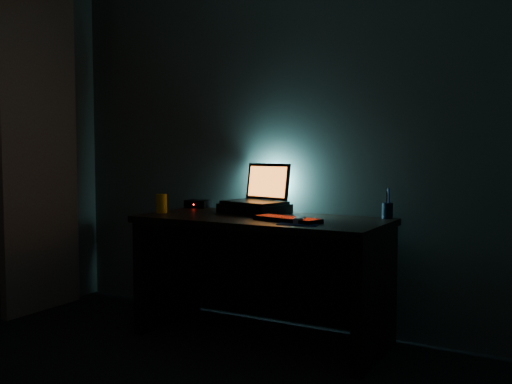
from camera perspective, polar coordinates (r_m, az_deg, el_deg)
room at (r=2.15m, az=-20.77°, el=6.65°), size 3.50×4.00×2.50m
desk at (r=3.52m, az=1.01°, el=-6.60°), size 1.50×0.70×0.75m
curtain at (r=4.37m, az=-20.89°, el=3.86°), size 0.06×0.65×2.30m
riser at (r=3.67m, az=-0.17°, el=-1.65°), size 0.46×0.39×0.06m
laptop at (r=3.70m, az=0.37°, el=-0.20°), size 0.43×0.36×0.26m
keyboard at (r=3.23m, az=3.15°, el=-2.73°), size 0.43×0.23×0.03m
mousepad at (r=3.14m, az=4.39°, el=-3.12°), size 0.26×0.24×0.00m
mouse at (r=3.14m, az=4.39°, el=-2.84°), size 0.08×0.10×0.03m
pen_cup at (r=3.45m, az=13.00°, el=-1.83°), size 0.08×0.08×0.09m
juice_glass at (r=3.72m, az=-9.43°, el=-1.14°), size 0.09×0.09×0.12m
router at (r=4.05m, az=-5.81°, el=-1.18°), size 0.17×0.14×0.05m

